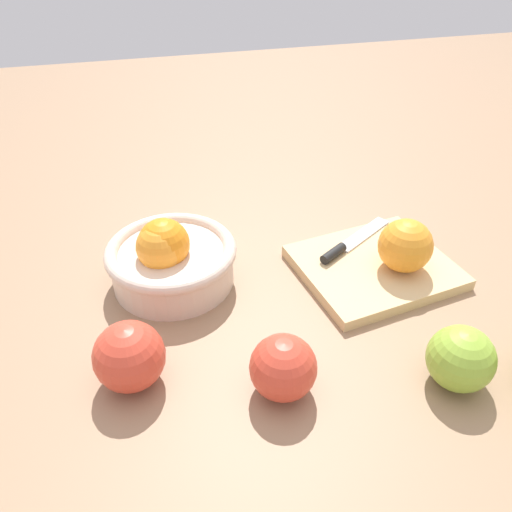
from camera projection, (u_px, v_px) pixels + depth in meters
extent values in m
plane|color=#997556|center=(290.00, 315.00, 0.67)|extent=(2.40, 2.40, 0.00)
cylinder|color=beige|center=(173.00, 266.00, 0.71)|extent=(0.17, 0.17, 0.05)
torus|color=beige|center=(171.00, 251.00, 0.69)|extent=(0.18, 0.18, 0.02)
sphere|color=orange|center=(164.00, 244.00, 0.68)|extent=(0.07, 0.07, 0.07)
sphere|color=orange|center=(161.00, 247.00, 0.67)|extent=(0.06, 0.06, 0.06)
cube|color=#DBB77F|center=(374.00, 267.00, 0.73)|extent=(0.23, 0.21, 0.02)
sphere|color=orange|center=(405.00, 246.00, 0.70)|extent=(0.07, 0.07, 0.07)
cube|color=silver|center=(364.00, 234.00, 0.78)|extent=(0.10, 0.08, 0.00)
cylinder|color=black|center=(333.00, 253.00, 0.73)|extent=(0.05, 0.04, 0.01)
sphere|color=#8EB738|center=(461.00, 359.00, 0.56)|extent=(0.07, 0.07, 0.07)
sphere|color=#D6422D|center=(283.00, 368.00, 0.55)|extent=(0.07, 0.07, 0.07)
sphere|color=#D6422D|center=(129.00, 356.00, 0.56)|extent=(0.08, 0.08, 0.08)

